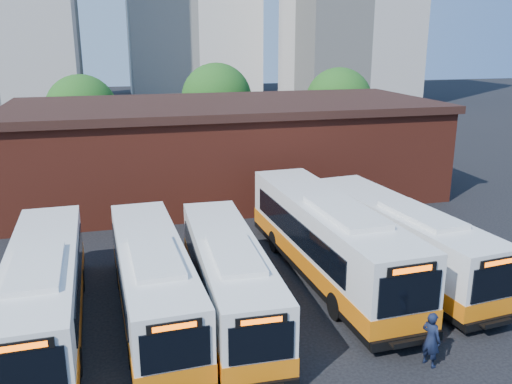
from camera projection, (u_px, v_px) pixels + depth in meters
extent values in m
plane|color=black|center=(336.00, 338.00, 19.82)|extent=(220.00, 220.00, 0.00)
cube|color=white|center=(44.00, 289.00, 19.89)|extent=(2.81, 11.63, 2.75)
cube|color=orange|center=(46.00, 308.00, 20.10)|extent=(2.86, 11.68, 0.67)
cube|color=black|center=(48.00, 320.00, 20.24)|extent=(2.85, 11.67, 0.24)
cube|color=black|center=(25.00, 373.00, 14.45)|extent=(2.09, 0.12, 1.30)
cube|color=black|center=(22.00, 347.00, 14.22)|extent=(1.64, 0.11, 0.31)
cube|color=#FF5905|center=(21.00, 347.00, 14.19)|extent=(1.30, 0.06, 0.17)
cube|color=black|center=(8.00, 282.00, 19.83)|extent=(0.32, 9.01, 1.01)
cube|color=black|center=(79.00, 274.00, 20.51)|extent=(0.32, 9.01, 1.01)
cube|color=white|center=(36.00, 267.00, 18.15)|extent=(1.79, 4.09, 0.21)
cylinder|color=black|center=(2.00, 374.00, 16.90)|extent=(0.34, 0.97, 0.96)
cylinder|color=black|center=(76.00, 362.00, 17.50)|extent=(0.34, 0.97, 0.96)
cylinder|color=black|center=(25.00, 287.00, 22.77)|extent=(0.34, 0.97, 0.96)
cylinder|color=black|center=(80.00, 281.00, 23.37)|extent=(0.34, 0.97, 0.96)
cube|color=white|center=(153.00, 278.00, 20.85)|extent=(2.91, 11.39, 2.68)
cube|color=orange|center=(154.00, 296.00, 21.06)|extent=(2.96, 11.44, 0.66)
cube|color=black|center=(154.00, 307.00, 21.19)|extent=(2.95, 11.43, 0.24)
cube|color=black|center=(176.00, 351.00, 15.56)|extent=(2.04, 0.15, 1.27)
cube|color=black|center=(174.00, 326.00, 15.34)|extent=(1.60, 0.13, 0.30)
cube|color=#FF5905|center=(175.00, 327.00, 15.31)|extent=(1.27, 0.08, 0.17)
cube|color=black|center=(119.00, 272.00, 20.78)|extent=(0.44, 8.81, 0.99)
cube|color=black|center=(182.00, 264.00, 21.47)|extent=(0.44, 8.81, 0.99)
cube|color=white|center=(155.00, 257.00, 19.15)|extent=(1.81, 4.02, 0.21)
cylinder|color=black|center=(133.00, 355.00, 17.93)|extent=(0.34, 0.95, 0.94)
cylinder|color=black|center=(198.00, 344.00, 18.55)|extent=(0.34, 0.95, 0.94)
cylinder|color=black|center=(121.00, 278.00, 23.64)|extent=(0.34, 0.95, 0.94)
cylinder|color=black|center=(170.00, 272.00, 24.25)|extent=(0.34, 0.95, 0.94)
cube|color=white|center=(228.00, 274.00, 21.27)|extent=(2.66, 11.12, 2.63)
cube|color=orange|center=(229.00, 292.00, 21.48)|extent=(2.71, 11.17, 0.64)
cube|color=black|center=(229.00, 302.00, 21.60)|extent=(2.70, 11.16, 0.23)
cube|color=black|center=(261.00, 344.00, 15.99)|extent=(2.00, 0.11, 1.24)
cube|color=black|center=(262.00, 321.00, 15.77)|extent=(1.57, 0.10, 0.29)
cube|color=#FF5905|center=(262.00, 321.00, 15.74)|extent=(1.24, 0.05, 0.17)
cube|color=black|center=(197.00, 267.00, 21.29)|extent=(0.29, 8.62, 0.97)
cube|color=black|center=(256.00, 262.00, 21.80)|extent=(0.29, 8.62, 0.97)
cube|color=white|center=(235.00, 254.00, 19.59)|extent=(1.71, 3.91, 0.20)
cylinder|color=black|center=(214.00, 347.00, 18.43)|extent=(0.32, 0.93, 0.92)
cylinder|color=black|center=(275.00, 339.00, 18.89)|extent=(0.32, 0.93, 0.92)
cylinder|color=black|center=(194.00, 273.00, 24.13)|extent=(0.32, 0.93, 0.92)
cylinder|color=black|center=(240.00, 269.00, 24.58)|extent=(0.32, 0.93, 0.92)
cube|color=white|center=(328.00, 236.00, 24.43)|extent=(3.41, 13.28, 3.13)
cube|color=orange|center=(327.00, 255.00, 24.68)|extent=(3.47, 13.34, 0.77)
cube|color=black|center=(326.00, 266.00, 24.83)|extent=(3.46, 13.33, 0.27)
cube|color=black|center=(410.00, 294.00, 18.27)|extent=(2.38, 0.18, 1.48)
cube|color=black|center=(412.00, 269.00, 18.01)|extent=(1.87, 0.15, 0.35)
cube|color=#FF5905|center=(413.00, 270.00, 17.98)|extent=(1.48, 0.09, 0.20)
cube|color=black|center=(407.00, 341.00, 18.70)|extent=(2.80, 0.28, 0.35)
cube|color=black|center=(411.00, 342.00, 18.44)|extent=(1.61, 0.49, 0.07)
cube|color=black|center=(415.00, 343.00, 18.23)|extent=(1.59, 0.12, 0.20)
cube|color=black|center=(295.00, 230.00, 24.35)|extent=(0.54, 10.26, 1.15)
cube|color=black|center=(352.00, 224.00, 25.16)|extent=(0.54, 10.26, 1.15)
cube|color=white|center=(346.00, 212.00, 22.46)|extent=(2.12, 4.69, 0.24)
cylinder|color=black|center=(337.00, 306.00, 21.03)|extent=(0.40, 1.11, 1.10)
cylinder|color=black|center=(394.00, 297.00, 21.75)|extent=(0.40, 1.11, 1.10)
cylinder|color=black|center=(275.00, 241.00, 27.68)|extent=(0.40, 1.11, 1.10)
cylinder|color=black|center=(321.00, 236.00, 28.40)|extent=(0.40, 1.11, 1.10)
cube|color=white|center=(398.00, 236.00, 25.05)|extent=(3.80, 12.04, 2.81)
cube|color=orange|center=(397.00, 252.00, 25.27)|extent=(3.85, 12.09, 0.69)
cube|color=black|center=(396.00, 262.00, 25.41)|extent=(3.84, 12.08, 0.25)
cube|color=black|center=(496.00, 283.00, 19.63)|extent=(2.13, 0.29, 1.33)
cube|color=black|center=(499.00, 262.00, 19.40)|extent=(1.67, 0.24, 0.32)
cube|color=#FF5905|center=(500.00, 263.00, 19.37)|extent=(1.33, 0.17, 0.18)
cube|color=black|center=(492.00, 323.00, 20.01)|extent=(2.51, 0.41, 0.32)
cube|color=black|center=(497.00, 323.00, 19.78)|extent=(1.46, 0.53, 0.06)
cube|color=black|center=(501.00, 324.00, 19.60)|extent=(1.43, 0.20, 0.18)
cube|color=black|center=(370.00, 231.00, 24.89)|extent=(1.06, 9.18, 1.04)
cube|color=black|center=(417.00, 224.00, 25.76)|extent=(1.06, 9.18, 1.04)
cube|color=white|center=(421.00, 214.00, 23.30)|extent=(2.15, 4.30, 0.22)
cylinder|color=black|center=(421.00, 296.00, 21.99)|extent=(0.42, 1.01, 0.99)
cylinder|color=black|center=(466.00, 287.00, 22.77)|extent=(0.42, 1.01, 0.99)
cylinder|color=black|center=(342.00, 241.00, 27.84)|extent=(0.42, 1.01, 0.99)
cylinder|color=black|center=(380.00, 236.00, 28.62)|extent=(0.42, 1.01, 0.99)
imported|color=black|center=(431.00, 339.00, 17.94)|extent=(0.69, 0.83, 1.93)
cube|color=maroon|center=(226.00, 151.00, 37.60)|extent=(28.00, 12.00, 6.00)
cube|color=black|center=(225.00, 105.00, 36.73)|extent=(28.60, 12.60, 0.50)
cube|color=black|center=(294.00, 196.00, 33.21)|extent=(1.20, 0.08, 2.40)
cylinder|color=#382314|center=(85.00, 148.00, 46.81)|extent=(0.36, 0.36, 2.70)
sphere|color=#1D5217|center=(82.00, 110.00, 45.90)|extent=(6.00, 6.00, 6.00)
cylinder|color=#382314|center=(217.00, 137.00, 51.53)|extent=(0.36, 0.36, 2.95)
sphere|color=#1D5217|center=(217.00, 98.00, 50.54)|extent=(6.56, 6.56, 6.56)
cylinder|color=#382314|center=(337.00, 138.00, 51.42)|extent=(0.36, 0.36, 2.81)
sphere|color=#1D5217|center=(339.00, 101.00, 50.47)|extent=(6.24, 6.24, 6.24)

